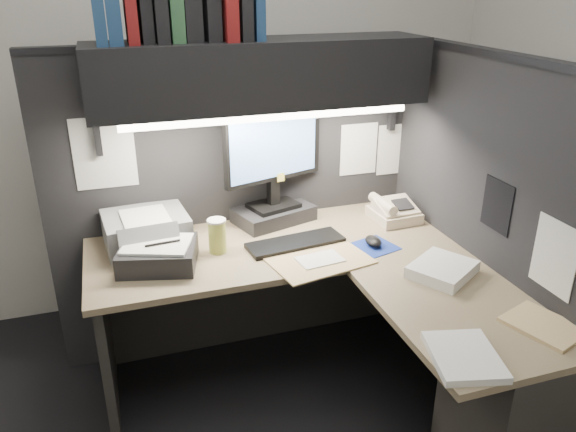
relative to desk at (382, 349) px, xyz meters
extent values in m
cube|color=silver|center=(-0.43, 1.50, 0.91)|extent=(3.50, 0.04, 2.70)
cube|color=black|center=(-0.40, 0.93, 0.36)|extent=(1.90, 0.06, 1.60)
cube|color=black|center=(0.55, 0.18, 0.36)|extent=(0.06, 1.50, 1.60)
cube|color=#8D7959|center=(-0.33, 0.56, 0.27)|extent=(1.70, 0.68, 0.03)
cube|color=#8D7959|center=(0.22, -0.20, 0.27)|extent=(0.60, 0.85, 0.03)
cube|color=#2A2825|center=(-0.33, 0.86, -0.09)|extent=(1.61, 0.02, 0.70)
cube|color=#2A2825|center=(-1.13, 0.56, -0.09)|extent=(0.04, 0.61, 0.70)
cube|color=#2A2825|center=(0.32, -0.43, -0.09)|extent=(0.38, 0.40, 0.70)
cube|color=black|center=(-0.30, 0.75, 1.06)|extent=(1.55, 0.34, 0.30)
cylinder|color=white|center=(-0.30, 0.61, 0.89)|extent=(1.32, 0.04, 0.04)
cube|color=black|center=(-0.23, 0.82, 0.33)|extent=(0.45, 0.34, 0.08)
cube|color=black|center=(-0.23, 0.82, 0.45)|extent=(0.06, 0.06, 0.13)
cube|color=black|center=(-0.23, 0.82, 0.70)|extent=(0.53, 0.20, 0.36)
cube|color=#6695E0|center=(-0.23, 0.80, 0.70)|extent=(0.48, 0.15, 0.32)
cube|color=black|center=(-0.21, 0.51, 0.30)|extent=(0.48, 0.21, 0.02)
cube|color=navy|center=(0.13, 0.38, 0.29)|extent=(0.24, 0.23, 0.00)
ellipsoid|color=black|center=(0.13, 0.39, 0.31)|extent=(0.08, 0.12, 0.04)
cube|color=beige|center=(0.37, 0.64, 0.33)|extent=(0.23, 0.24, 0.09)
cylinder|color=#D6CC55|center=(-0.58, 0.56, 0.36)|extent=(0.09, 0.09, 0.15)
cube|color=gray|center=(-0.88, 0.74, 0.36)|extent=(0.40, 0.35, 0.15)
cube|color=black|center=(-0.85, 0.51, 0.34)|extent=(0.38, 0.34, 0.10)
cube|color=tan|center=(-0.16, 0.32, 0.29)|extent=(0.48, 0.36, 0.01)
cube|color=white|center=(0.29, 0.05, 0.31)|extent=(0.34, 0.33, 0.05)
cube|color=white|center=(0.04, -0.48, 0.30)|extent=(0.27, 0.31, 0.03)
cube|color=tan|center=(0.42, -0.41, 0.29)|extent=(0.27, 0.31, 0.01)
cube|color=navy|center=(-0.98, 0.75, 1.36)|extent=(0.05, 0.22, 0.30)
cube|color=navy|center=(-0.92, 0.75, 1.35)|extent=(0.06, 0.22, 0.29)
cube|color=maroon|center=(-0.85, 0.75, 1.35)|extent=(0.05, 0.22, 0.28)
cube|color=black|center=(-0.79, 0.77, 1.36)|extent=(0.05, 0.22, 0.30)
cube|color=black|center=(-0.74, 0.74, 1.36)|extent=(0.05, 0.22, 0.30)
cube|color=#2B5634|center=(-0.67, 0.77, 1.36)|extent=(0.06, 0.22, 0.31)
cube|color=black|center=(-0.61, 0.77, 1.35)|extent=(0.07, 0.22, 0.29)
cube|color=black|center=(-0.52, 0.76, 1.34)|extent=(0.06, 0.22, 0.27)
cube|color=maroon|center=(-0.45, 0.73, 1.36)|extent=(0.05, 0.22, 0.31)
cube|color=black|center=(-0.39, 0.74, 1.34)|extent=(0.05, 0.22, 0.26)
cube|color=navy|center=(-0.33, 0.75, 1.34)|extent=(0.04, 0.22, 0.27)
cube|color=white|center=(0.27, 0.90, 0.61)|extent=(0.21, 0.00, 0.28)
cube|color=white|center=(0.49, 0.90, 0.59)|extent=(0.21, 0.00, 0.28)
cube|color=white|center=(-1.03, 0.90, 0.71)|extent=(0.28, 0.00, 0.34)
cube|color=black|center=(0.52, 0.05, 0.58)|extent=(0.00, 0.18, 0.22)
cube|color=white|center=(0.52, -0.30, 0.51)|extent=(0.00, 0.21, 0.28)
camera|label=1|loc=(-0.99, -1.75, 1.46)|focal=35.00mm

